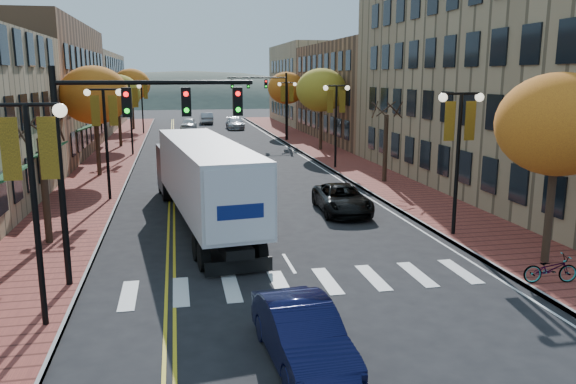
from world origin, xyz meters
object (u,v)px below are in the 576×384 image
semi_truck (201,175)px  navy_sedan (302,334)px  black_suv (342,199)px  bicycle (550,269)px

semi_truck → navy_sedan: (1.71, -13.40, -1.56)m
black_suv → navy_sedan: bearing=-107.2°
navy_sedan → semi_truck: bearing=92.9°
semi_truck → black_suv: bearing=-0.4°
semi_truck → bicycle: semi_truck is taller
semi_truck → navy_sedan: semi_truck is taller
navy_sedan → black_suv: size_ratio=0.89×
semi_truck → black_suv: 7.19m
bicycle → black_suv: bearing=26.4°
bicycle → navy_sedan: bearing=117.7°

